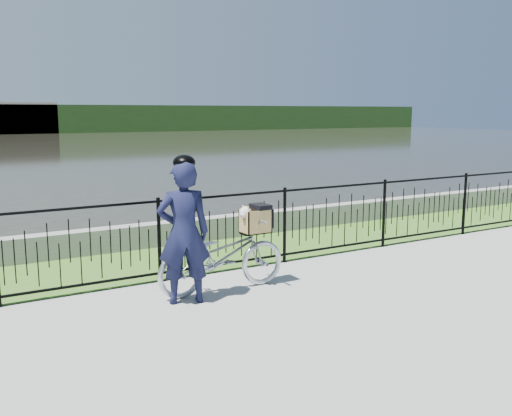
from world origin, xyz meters
TOP-DOWN VIEW (x-y plane):
  - ground at (0.00, 0.00)m, footprint 120.00×120.00m
  - grass_strip at (0.00, 2.60)m, footprint 60.00×2.00m
  - quay_wall at (0.00, 3.60)m, footprint 60.00×0.30m
  - fence at (0.00, 1.60)m, footprint 14.00×0.06m
  - far_building_right at (6.00, 58.50)m, footprint 6.00×3.00m
  - bicycle_rig at (-0.44, 0.82)m, footprint 1.75×0.61m
  - cyclist at (-1.04, 0.66)m, footprint 0.71×0.56m

SIDE VIEW (x-z plane):
  - ground at x=0.00m, z-range 0.00..0.00m
  - grass_strip at x=0.00m, z-range 0.00..0.01m
  - quay_wall at x=0.00m, z-range 0.00..0.40m
  - bicycle_rig at x=-0.44m, z-range -0.08..1.02m
  - fence at x=0.00m, z-range 0.00..1.15m
  - cyclist at x=-1.04m, z-range -0.01..1.76m
  - far_building_right at x=6.00m, z-range 0.00..3.20m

